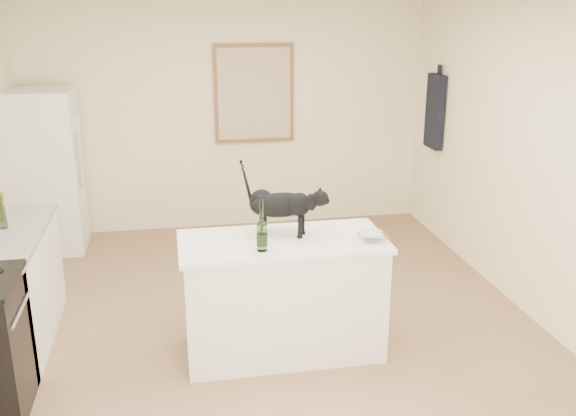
{
  "coord_description": "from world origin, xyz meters",
  "views": [
    {
      "loc": [
        -0.66,
        -4.44,
        2.54
      ],
      "look_at": [
        0.15,
        -0.15,
        1.12
      ],
      "focal_mm": 39.7,
      "sensor_mm": 36.0,
      "label": 1
    }
  ],
  "objects_px": {
    "fridge": "(46,171)",
    "black_cat": "(281,208)",
    "glass_bowl": "(373,238)",
    "wine_bottle": "(262,227)"
  },
  "relations": [
    {
      "from": "fridge",
      "to": "glass_bowl",
      "type": "distance_m",
      "value": 3.81
    },
    {
      "from": "black_cat",
      "to": "glass_bowl",
      "type": "height_order",
      "value": "black_cat"
    },
    {
      "from": "wine_bottle",
      "to": "glass_bowl",
      "type": "height_order",
      "value": "wine_bottle"
    },
    {
      "from": "fridge",
      "to": "black_cat",
      "type": "xyz_separation_m",
      "value": [
        2.06,
        -2.44,
        0.25
      ]
    },
    {
      "from": "black_cat",
      "to": "fridge",
      "type": "bearing_deg",
      "value": 155.07
    },
    {
      "from": "fridge",
      "to": "black_cat",
      "type": "bearing_deg",
      "value": -49.89
    },
    {
      "from": "fridge",
      "to": "wine_bottle",
      "type": "xyz_separation_m",
      "value": [
        1.87,
        -2.74,
        0.22
      ]
    },
    {
      "from": "fridge",
      "to": "wine_bottle",
      "type": "relative_size",
      "value": 4.94
    },
    {
      "from": "black_cat",
      "to": "wine_bottle",
      "type": "relative_size",
      "value": 1.69
    },
    {
      "from": "wine_bottle",
      "to": "glass_bowl",
      "type": "xyz_separation_m",
      "value": [
        0.81,
        0.03,
        -0.15
      ]
    }
  ]
}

